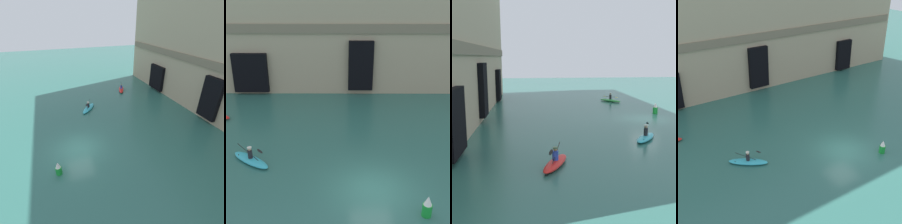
% 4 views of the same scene
% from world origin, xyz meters
% --- Properties ---
extents(ground_plane, '(120.00, 120.00, 0.00)m').
position_xyz_m(ground_plane, '(0.00, 0.00, 0.00)').
color(ground_plane, '#2D665B').
extents(cliff_bluff, '(41.40, 6.37, 15.10)m').
position_xyz_m(cliff_bluff, '(1.10, 18.21, 7.52)').
color(cliff_bluff, tan).
rests_on(cliff_bluff, ground).
extents(kayak_cyan, '(2.98, 2.50, 1.17)m').
position_xyz_m(kayak_cyan, '(-7.52, 2.75, 0.20)').
color(kayak_cyan, '#33B2C6').
rests_on(kayak_cyan, ground).
extents(marker_buoy, '(0.49, 0.49, 1.16)m').
position_xyz_m(marker_buoy, '(2.44, -1.99, 0.53)').
color(marker_buoy, green).
rests_on(marker_buoy, ground).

